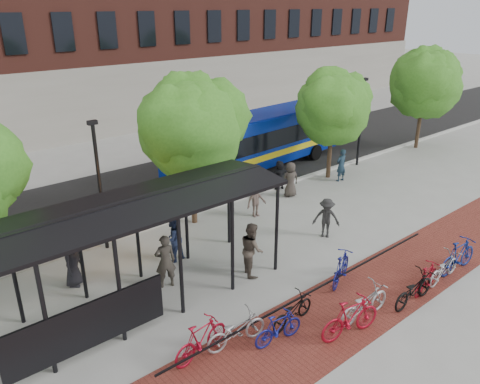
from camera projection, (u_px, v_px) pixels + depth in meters
ground at (296, 228)px, 20.14m from camera, size 160.00×160.00×0.00m
asphalt_street at (191, 178)px, 25.84m from camera, size 160.00×8.00×0.01m
curb at (237, 199)px, 22.97m from camera, size 160.00×0.25×0.12m
brick_strip at (363, 297)px, 15.39m from camera, size 24.00×3.00×0.01m
bike_rack_rail at (316, 300)px, 15.26m from camera, size 12.00×0.05×0.95m
bus_shelter at (121, 221)px, 13.85m from camera, size 10.60×3.07×3.60m
tree_b at (192, 123)px, 19.13m from camera, size 5.15×4.20×6.47m
tree_c at (334, 104)px, 24.62m from camera, size 4.66×3.80×5.92m
tree_d at (426, 80)px, 29.81m from camera, size 5.39×4.40×6.55m
lamp_post_left at (100, 183)px, 17.52m from camera, size 0.35×0.20×5.12m
lamp_post_right at (361, 120)px, 27.02m from camera, size 0.35×0.20×5.12m
bus at (257, 138)px, 26.66m from camera, size 12.10×3.49×3.23m
bike_1 at (201, 339)px, 12.64m from camera, size 1.94×0.78×1.13m
bike_2 at (236, 330)px, 13.10m from camera, size 1.96×0.90×1.00m
bike_3 at (278, 328)px, 13.19m from camera, size 1.66×0.65×0.97m
bike_4 at (292, 311)px, 13.98m from camera, size 1.81×0.78×0.92m
bike_5 at (351, 318)px, 13.41m from camera, size 2.15×0.97×1.25m
bike_6 at (364, 303)px, 14.19m from camera, size 2.11×0.82×1.09m
bike_7 at (341, 268)px, 16.05m from camera, size 1.92×1.20×1.12m
bike_8 at (414, 289)px, 14.91m from camera, size 2.00×0.71×1.05m
bike_9 at (427, 278)px, 15.55m from camera, size 1.73×0.68×1.01m
bike_10 at (444, 268)px, 16.17m from camera, size 1.92×0.73×1.00m
bike_11 at (458, 256)px, 16.67m from camera, size 2.13×0.72×1.26m
pedestrian_0 at (72, 262)px, 15.79m from camera, size 1.01×1.01×1.77m
pedestrian_1 at (165, 261)px, 15.67m from camera, size 0.82×0.67×1.93m
pedestrian_2 at (173, 238)px, 17.29m from camera, size 0.99×0.83×1.85m
pedestrian_3 at (256, 200)px, 20.98m from camera, size 1.07×0.67×1.58m
pedestrian_4 at (255, 183)px, 22.98m from camera, size 0.97×0.47×1.61m
pedestrian_5 at (279, 175)px, 24.15m from camera, size 1.49×0.87×1.53m
pedestrian_6 at (290, 179)px, 23.18m from camera, size 0.99×0.79×1.77m
pedestrian_7 at (341, 165)px, 25.19m from camera, size 0.69×0.48×1.79m
pedestrian_8 at (252, 249)px, 16.42m from camera, size 1.07×1.18×1.97m
pedestrian_9 at (326, 218)px, 19.10m from camera, size 1.19×1.24×1.70m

